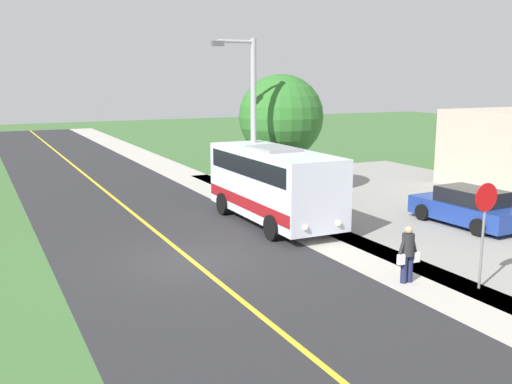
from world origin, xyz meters
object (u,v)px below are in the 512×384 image
shuttle_bus_front (273,182)px  street_light_pole (251,116)px  tree_curbside (281,117)px  pedestrian_with_bags (408,253)px  parked_car_near (468,208)px  stop_sign (485,217)px

shuttle_bus_front → street_light_pole: size_ratio=1.00×
tree_curbside → street_light_pole: bearing=38.0°
pedestrian_with_bags → shuttle_bus_front: bearing=-88.7°
shuttle_bus_front → parked_car_near: 7.47m
pedestrian_with_bags → street_light_pole: 10.83m
shuttle_bus_front → stop_sign: bearing=100.4°
tree_curbside → shuttle_bus_front: bearing=58.7°
parked_car_near → street_light_pole: bearing=-46.1°
stop_sign → tree_curbside: tree_curbside is taller
street_light_pole → tree_curbside: size_ratio=1.25×
stop_sign → parked_car_near: bearing=-133.0°
pedestrian_with_bags → stop_sign: stop_sign is taller
pedestrian_with_bags → tree_curbside: bearing=-102.5°
pedestrian_with_bags → parked_car_near: pedestrian_with_bags is taller
parked_car_near → tree_curbside: (3.58, -8.35, 3.04)m
parked_car_near → stop_sign: bearing=47.0°
stop_sign → parked_car_near: (-4.88, -5.24, -1.28)m
street_light_pole → tree_curbside: (-2.54, -1.98, -0.25)m
pedestrian_with_bags → stop_sign: (-1.44, 1.23, 1.11)m
pedestrian_with_bags → parked_car_near: (-6.33, -4.01, -0.16)m
pedestrian_with_bags → parked_car_near: bearing=-147.7°
shuttle_bus_front → street_light_pole: bearing=-97.6°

